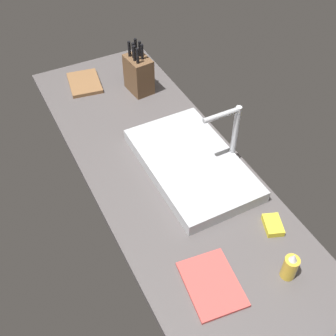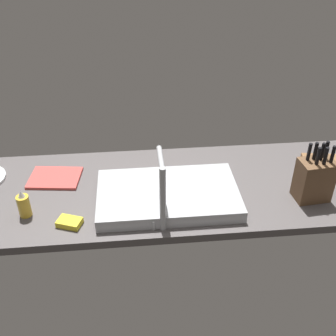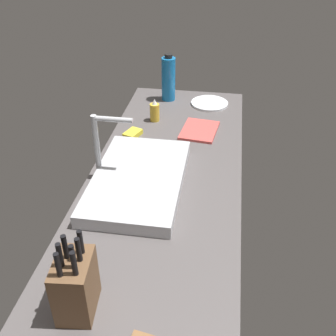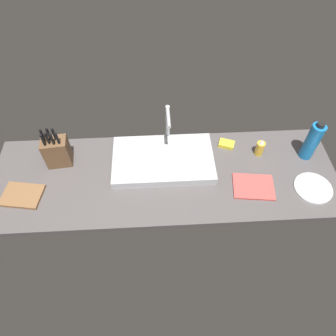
# 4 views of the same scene
# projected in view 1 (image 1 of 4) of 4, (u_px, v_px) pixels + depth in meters

# --- Properties ---
(countertop_slab) EXTENTS (1.94, 0.62, 0.04)m
(countertop_slab) POSITION_uv_depth(u_px,v_px,m) (172.00, 180.00, 1.69)
(countertop_slab) COLOR #514C4C
(countertop_slab) RESTS_ON ground
(sink_basin) EXTENTS (0.57, 0.35, 0.05)m
(sink_basin) POSITION_uv_depth(u_px,v_px,m) (191.00, 164.00, 1.69)
(sink_basin) COLOR #B7BABF
(sink_basin) RESTS_ON countertop_slab
(faucet) EXTENTS (0.06, 0.16, 0.28)m
(faucet) POSITION_uv_depth(u_px,v_px,m) (232.00, 131.00, 1.62)
(faucet) COLOR #B7BABF
(faucet) RESTS_ON countertop_slab
(knife_block) EXTENTS (0.15, 0.11, 0.25)m
(knife_block) POSITION_uv_depth(u_px,v_px,m) (139.00, 74.00, 2.02)
(knife_block) COLOR brown
(knife_block) RESTS_ON countertop_slab
(cutting_board) EXTENTS (0.23, 0.18, 0.02)m
(cutting_board) POSITION_uv_depth(u_px,v_px,m) (85.00, 83.00, 2.12)
(cutting_board) COLOR brown
(cutting_board) RESTS_ON countertop_slab
(soap_bottle) EXTENTS (0.05, 0.05, 0.12)m
(soap_bottle) POSITION_uv_depth(u_px,v_px,m) (290.00, 267.00, 1.34)
(soap_bottle) COLOR gold
(soap_bottle) RESTS_ON countertop_slab
(dish_towel) EXTENTS (0.24, 0.19, 0.01)m
(dish_towel) POSITION_uv_depth(u_px,v_px,m) (212.00, 284.00, 1.34)
(dish_towel) COLOR #CC4C47
(dish_towel) RESTS_ON countertop_slab
(dish_sponge) EXTENTS (0.11, 0.09, 0.02)m
(dish_sponge) POSITION_uv_depth(u_px,v_px,m) (273.00, 225.00, 1.50)
(dish_sponge) COLOR yellow
(dish_sponge) RESTS_ON countertop_slab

